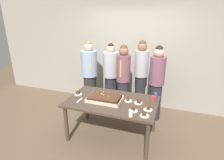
% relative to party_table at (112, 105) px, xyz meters
% --- Properties ---
extents(ground_plane, '(12.00, 12.00, 0.00)m').
position_rel_party_table_xyz_m(ground_plane, '(0.00, 0.00, -0.68)').
color(ground_plane, brown).
extents(interior_back_panel, '(8.00, 0.12, 3.00)m').
position_rel_party_table_xyz_m(interior_back_panel, '(0.00, 1.60, 0.82)').
color(interior_back_panel, '#9E998E').
rests_on(interior_back_panel, ground_plane).
extents(party_table, '(1.66, 1.00, 0.77)m').
position_rel_party_table_xyz_m(party_table, '(0.00, 0.00, 0.00)').
color(party_table, '#47382D').
rests_on(party_table, ground_plane).
extents(sheet_cake, '(0.64, 0.41, 0.12)m').
position_rel_party_table_xyz_m(sheet_cake, '(-0.13, -0.04, 0.13)').
color(sheet_cake, beige).
rests_on(sheet_cake, party_table).
extents(plated_slice_near_left, '(0.15, 0.15, 0.07)m').
position_rel_party_table_xyz_m(plated_slice_near_left, '(0.46, -0.25, 0.11)').
color(plated_slice_near_left, white).
rests_on(plated_slice_near_left, party_table).
extents(plated_slice_near_right, '(0.15, 0.15, 0.06)m').
position_rel_party_table_xyz_m(plated_slice_near_right, '(0.67, -0.34, 0.11)').
color(plated_slice_near_right, white).
rests_on(plated_slice_near_right, party_table).
extents(plated_slice_far_left, '(0.15, 0.15, 0.07)m').
position_rel_party_table_xyz_m(plated_slice_far_left, '(0.29, 0.08, 0.11)').
color(plated_slice_far_left, white).
rests_on(plated_slice_far_left, party_table).
extents(plated_slice_far_right, '(0.15, 0.15, 0.07)m').
position_rel_party_table_xyz_m(plated_slice_far_right, '(0.69, -0.13, 0.11)').
color(plated_slice_far_right, white).
rests_on(plated_slice_far_right, party_table).
extents(plated_slice_center_front, '(0.15, 0.15, 0.07)m').
position_rel_party_table_xyz_m(plated_slice_center_front, '(-0.73, 0.04, 0.11)').
color(plated_slice_center_front, white).
rests_on(plated_slice_center_front, party_table).
extents(plated_slice_center_back, '(0.15, 0.15, 0.07)m').
position_rel_party_table_xyz_m(plated_slice_center_back, '(0.49, 0.06, 0.11)').
color(plated_slice_center_back, white).
rests_on(plated_slice_center_back, party_table).
extents(drink_cup_nearest, '(0.07, 0.07, 0.10)m').
position_rel_party_table_xyz_m(drink_cup_nearest, '(0.46, -0.42, 0.14)').
color(drink_cup_nearest, white).
rests_on(drink_cup_nearest, party_table).
extents(drink_cup_middle, '(0.07, 0.07, 0.10)m').
position_rel_party_table_xyz_m(drink_cup_middle, '(0.75, 0.40, 0.14)').
color(drink_cup_middle, '#2D5199').
rests_on(drink_cup_middle, party_table).
extents(drink_cup_far_end, '(0.07, 0.07, 0.10)m').
position_rel_party_table_xyz_m(drink_cup_far_end, '(0.72, 0.23, 0.14)').
color(drink_cup_far_end, red).
rests_on(drink_cup_far_end, party_table).
extents(cake_server_utensil, '(0.03, 0.20, 0.01)m').
position_rel_party_table_xyz_m(cake_server_utensil, '(-0.57, -0.19, 0.09)').
color(cake_server_utensil, silver).
rests_on(cake_server_utensil, party_table).
extents(person_serving_front, '(0.38, 0.38, 1.63)m').
position_rel_party_table_xyz_m(person_serving_front, '(-0.45, 1.20, 0.15)').
color(person_serving_front, '#28282D').
rests_on(person_serving_front, ground_plane).
extents(person_green_shirt_behind, '(0.33, 0.33, 1.69)m').
position_rel_party_table_xyz_m(person_green_shirt_behind, '(0.69, 0.94, 0.20)').
color(person_green_shirt_behind, '#28282D').
rests_on(person_green_shirt_behind, ground_plane).
extents(person_striped_tie_right, '(0.31, 0.31, 1.68)m').
position_rel_party_table_xyz_m(person_striped_tie_right, '(-0.03, 0.84, 0.20)').
color(person_striped_tie_right, '#28282D').
rests_on(person_striped_tie_right, ground_plane).
extents(person_far_right_suit, '(0.31, 0.31, 1.74)m').
position_rel_party_table_xyz_m(person_far_right_suit, '(0.30, 1.19, 0.24)').
color(person_far_right_suit, '#28282D').
rests_on(person_far_right_suit, ground_plane).
extents(person_left_edge_reaching, '(0.38, 0.38, 1.71)m').
position_rel_party_table_xyz_m(person_left_edge_reaching, '(-0.88, 0.89, 0.19)').
color(person_left_edge_reaching, '#28282D').
rests_on(person_left_edge_reaching, ground_plane).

